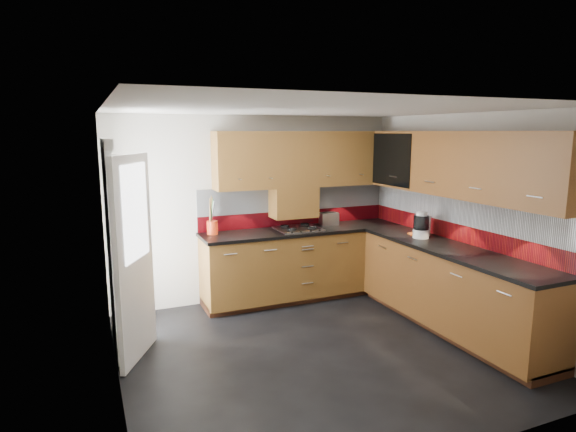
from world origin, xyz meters
name	(u,v)px	position (x,y,z in m)	size (l,w,h in m)	color
room	(319,205)	(0.00, 0.00, 1.50)	(4.00, 3.80, 2.64)	black
base_cabinets	(370,277)	(1.07, 0.72, 0.44)	(2.70, 3.20, 0.95)	#593613
countertop	(371,239)	(1.05, 0.70, 0.92)	(2.72, 3.22, 0.04)	black
backsplash	(377,211)	(1.28, 0.93, 1.21)	(2.70, 3.20, 0.54)	maroon
upper_cabinets	(382,162)	(1.23, 0.78, 1.84)	(2.50, 3.20, 0.72)	#593613
extractor_hood	(294,202)	(0.45, 1.64, 1.28)	(0.60, 0.33, 0.40)	#593613
glass_cabinet	(401,157)	(1.71, 1.07, 1.87)	(0.32, 0.80, 0.66)	black
back_door	(121,252)	(-1.78, 0.75, 1.03)	(0.42, 1.19, 2.04)	white
gas_hob	(299,229)	(0.45, 1.47, 0.95)	(0.56, 0.49, 0.04)	silver
utensil_pot	(212,226)	(-0.65, 1.63, 1.04)	(0.13, 0.13, 0.48)	red
toaster	(329,219)	(0.97, 1.61, 1.02)	(0.25, 0.17, 0.18)	silver
food_processor	(421,226)	(1.59, 0.45, 1.08)	(0.19, 0.19, 0.32)	white
paper_towel	(426,226)	(1.73, 0.53, 1.06)	(0.12, 0.12, 0.25)	white
orange_cloth	(415,234)	(1.65, 0.63, 0.95)	(0.14, 0.12, 0.02)	orange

